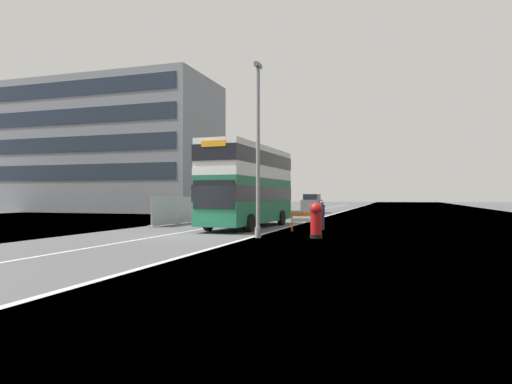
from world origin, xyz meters
The scene contains 12 objects.
ground centered at (0.64, 0.15, -0.05)m, with size 140.00×280.00×0.10m.
double_decker_bus centered at (1.09, 6.81, 2.68)m, with size 3.11×10.57×5.03m.
lamppost_foreground centered at (3.68, 0.38, 3.89)m, with size 0.29×0.70×8.24m.
red_pillar_postbox centered at (6.32, 0.98, 0.91)m, with size 0.59×0.59×1.65m.
roadworks_barrier centered at (4.97, 4.75, 0.63)m, with size 1.48×0.69×1.05m.
construction_site_fence centered at (-4.83, 18.69, 0.95)m, with size 0.44×27.40×1.98m.
car_oncoming_near centered at (-2.38, 22.21, 1.01)m, with size 2.00×3.81×2.15m.
car_receding_mid centered at (0.41, 32.00, 1.05)m, with size 1.98×4.43×2.20m.
bare_tree_far_verge_near centered at (-13.85, 35.32, 2.01)m, with size 3.32×3.10×3.88m.
bare_tree_far_verge_mid centered at (-10.75, 36.41, 2.52)m, with size 3.19×3.12×5.15m.
pedestrian_at_kerb centered at (5.72, 6.40, 0.85)m, with size 0.34×0.34×1.69m.
backdrop_office_block centered at (-25.59, 30.04, 8.23)m, with size 26.96×12.60×16.46m.
Camera 1 is at (9.94, -19.70, 1.96)m, focal length 31.41 mm.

